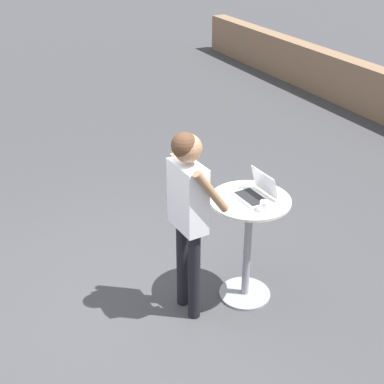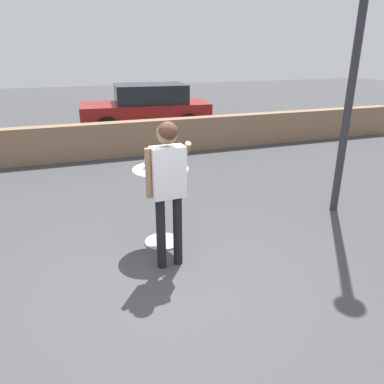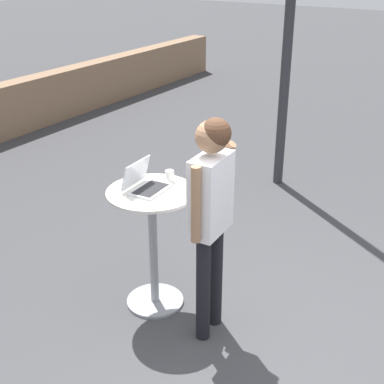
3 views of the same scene
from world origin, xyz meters
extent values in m
plane|color=#3D3D3F|center=(0.00, 0.00, 0.00)|extent=(50.00, 50.00, 0.00)
cube|color=#84664C|center=(0.00, 5.69, 0.42)|extent=(17.21, 0.35, 0.84)
cylinder|color=gray|center=(0.19, 1.04, 0.01)|extent=(0.49, 0.49, 0.03)
cylinder|color=gray|center=(0.19, 1.04, 0.53)|extent=(0.07, 0.07, 1.01)
cylinder|color=beige|center=(0.19, 1.04, 1.05)|extent=(0.72, 0.72, 0.02)
cube|color=silver|center=(0.19, 1.05, 1.07)|extent=(0.34, 0.23, 0.02)
cube|color=black|center=(0.19, 1.05, 1.08)|extent=(0.30, 0.19, 0.00)
cube|color=silver|center=(0.19, 1.19, 1.19)|extent=(0.34, 0.08, 0.21)
cube|color=white|center=(0.19, 1.18, 1.19)|extent=(0.31, 0.07, 0.19)
cylinder|color=white|center=(0.42, 1.03, 1.11)|extent=(0.07, 0.07, 0.10)
torus|color=white|center=(0.47, 1.03, 1.11)|extent=(0.04, 0.01, 0.04)
cylinder|color=black|center=(0.02, 0.46, 0.45)|extent=(0.11, 0.11, 0.90)
cylinder|color=black|center=(0.23, 0.47, 0.45)|extent=(0.11, 0.11, 0.90)
cube|color=silver|center=(0.13, 0.46, 1.20)|extent=(0.39, 0.21, 0.60)
sphere|color=#936B4C|center=(0.13, 0.46, 1.64)|extent=(0.23, 0.23, 0.23)
sphere|color=#472D1E|center=(0.13, 0.43, 1.67)|extent=(0.22, 0.22, 0.22)
cylinder|color=#936B4C|center=(-0.10, 0.45, 1.21)|extent=(0.07, 0.07, 0.57)
cylinder|color=#936B4C|center=(0.35, 0.56, 1.33)|extent=(0.09, 0.34, 0.43)
cube|color=maroon|center=(1.56, 8.05, 0.64)|extent=(3.96, 2.05, 0.63)
cube|color=black|center=(1.75, 8.04, 1.22)|extent=(2.22, 1.69, 0.55)
cylinder|color=black|center=(0.31, 7.34, 0.36)|extent=(0.73, 0.28, 0.71)
cylinder|color=black|center=(0.45, 8.97, 0.36)|extent=(0.73, 0.28, 0.71)
cylinder|color=black|center=(2.67, 7.14, 0.36)|extent=(0.73, 0.28, 0.71)
cylinder|color=black|center=(2.81, 8.77, 0.36)|extent=(0.73, 0.28, 0.71)
cylinder|color=#2D2D33|center=(3.17, 1.20, 2.42)|extent=(0.12, 0.12, 4.85)
camera|label=1|loc=(3.60, -1.26, 3.34)|focal=50.00mm
camera|label=2|loc=(-0.95, -3.39, 2.50)|focal=35.00mm
camera|label=3|loc=(-2.88, -1.26, 2.82)|focal=50.00mm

